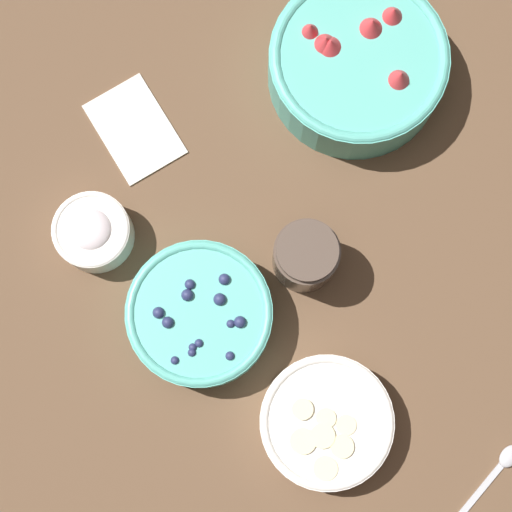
{
  "coord_description": "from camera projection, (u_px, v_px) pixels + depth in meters",
  "views": [
    {
      "loc": [
        0.12,
        -0.07,
        1.1
      ],
      "look_at": [
        -0.05,
        -0.02,
        0.04
      ],
      "focal_mm": 60.0,
      "sensor_mm": 36.0,
      "label": 1
    }
  ],
  "objects": [
    {
      "name": "spoon",
      "position": [
        496.0,
        472.0,
        1.07
      ],
      "size": [
        0.08,
        0.13,
        0.01
      ],
      "color": "#B2B2B7",
      "rests_on": "ground_plane"
    },
    {
      "name": "jar_chocolate",
      "position": [
        305.0,
        257.0,
        1.08
      ],
      "size": [
        0.08,
        0.08,
        0.09
      ],
      "color": "#4C3D33",
      "rests_on": "ground_plane"
    },
    {
      "name": "bowl_cream",
      "position": [
        93.0,
        232.0,
        1.09
      ],
      "size": [
        0.1,
        0.1,
        0.06
      ],
      "color": "white",
      "rests_on": "ground_plane"
    },
    {
      "name": "ground_plane",
      "position": [
        282.0,
        292.0,
        1.11
      ],
      "size": [
        4.0,
        4.0,
        0.0
      ],
      "primitive_type": "plane",
      "color": "brown"
    },
    {
      "name": "bowl_strawberries",
      "position": [
        357.0,
        64.0,
        1.12
      ],
      "size": [
        0.23,
        0.23,
        0.1
      ],
      "color": "#56B7A8",
      "rests_on": "ground_plane"
    },
    {
      "name": "bowl_blueberries",
      "position": [
        201.0,
        317.0,
        1.07
      ],
      "size": [
        0.18,
        0.18,
        0.07
      ],
      "color": "#56B7A8",
      "rests_on": "ground_plane"
    },
    {
      "name": "napkin",
      "position": [
        135.0,
        129.0,
        1.15
      ],
      "size": [
        0.15,
        0.12,
        0.01
      ],
      "color": "silver",
      "rests_on": "ground_plane"
    },
    {
      "name": "bowl_bananas",
      "position": [
        323.0,
        423.0,
        1.06
      ],
      "size": [
        0.17,
        0.17,
        0.05
      ],
      "color": "white",
      "rests_on": "ground_plane"
    }
  ]
}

